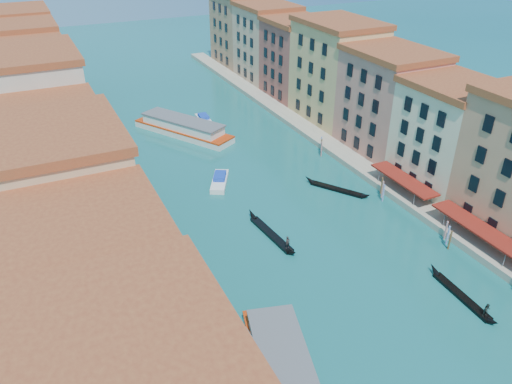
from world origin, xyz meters
TOP-DOWN VIEW (x-y plane):
  - left_bank_palazzos at (-26.00, 64.68)m, footprint 12.80×128.40m
  - right_bank_palazzos at (30.00, 65.00)m, footprint 12.80×128.40m
  - quay at (22.00, 65.00)m, footprint 4.00×140.00m
  - restaurant_awnings at (22.19, 23.00)m, footprint 3.20×44.55m
  - mooring_poles_right at (19.10, 28.80)m, footprint 1.44×54.24m
  - vaporetto_far at (-1.19, 77.69)m, footprint 15.63×21.79m
  - gondola_fore at (-1.49, 37.90)m, footprint 2.10×12.70m
  - gondola_right at (12.85, 16.81)m, footprint 1.55×11.54m
  - gondola_far at (13.84, 45.07)m, footprint 7.23×10.31m
  - motorboat_mid at (-2.28, 55.23)m, footprint 5.51×7.58m
  - motorboat_far at (4.95, 82.35)m, footprint 2.68×7.21m

SIDE VIEW (x-z plane):
  - gondola_far at x=13.84m, z-range -0.49..1.18m
  - gondola_fore at x=-1.49m, z-range -0.84..1.69m
  - gondola_right at x=12.85m, z-range -0.71..1.59m
  - quay at x=22.00m, z-range 0.00..1.00m
  - motorboat_far at x=4.95m, z-range -0.16..1.30m
  - motorboat_mid at x=-2.28m, z-range -0.17..1.35m
  - mooring_poles_right at x=19.10m, z-range -0.30..2.90m
  - vaporetto_far at x=-1.19m, z-range -0.16..3.15m
  - restaurant_awnings at x=22.19m, z-range 1.43..4.55m
  - left_bank_palazzos at x=-26.00m, z-range -0.79..20.21m
  - right_bank_palazzos at x=30.00m, z-range -0.75..20.25m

